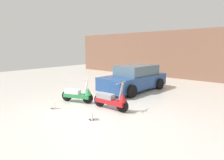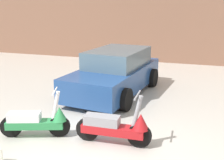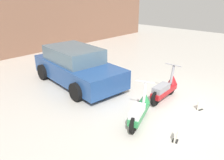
% 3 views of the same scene
% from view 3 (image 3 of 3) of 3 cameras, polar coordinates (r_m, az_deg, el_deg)
% --- Properties ---
extents(ground_plane, '(28.00, 28.00, 0.00)m').
position_cam_3_polar(ground_plane, '(6.55, 17.06, -7.31)').
color(ground_plane, beige).
extents(wall_back, '(19.60, 0.12, 3.42)m').
position_cam_3_polar(wall_back, '(12.31, -22.13, 13.88)').
color(wall_back, '#845B47').
rests_on(wall_back, ground_plane).
extents(scooter_front_left, '(1.33, 0.70, 0.97)m').
position_cam_3_polar(scooter_front_left, '(5.61, 7.35, -7.60)').
color(scooter_front_left, black).
rests_on(scooter_front_left, ground_plane).
extents(scooter_front_right, '(1.48, 0.53, 1.03)m').
position_cam_3_polar(scooter_front_right, '(6.89, 13.77, -2.05)').
color(scooter_front_right, black).
rests_on(scooter_front_right, ground_plane).
extents(car_rear_left, '(2.16, 3.95, 1.29)m').
position_cam_3_polar(car_rear_left, '(7.98, -9.20, 3.54)').
color(car_rear_left, navy).
rests_on(car_rear_left, ground_plane).
extents(placard_near_left_scooter, '(0.20, 0.16, 0.26)m').
position_cam_3_polar(placard_near_left_scooter, '(5.19, 16.29, -14.07)').
color(placard_near_left_scooter, black).
rests_on(placard_near_left_scooter, ground_plane).
extents(placard_near_right_scooter, '(0.20, 0.17, 0.26)m').
position_cam_3_polar(placard_near_right_scooter, '(6.68, 22.05, -6.28)').
color(placard_near_right_scooter, black).
rests_on(placard_near_right_scooter, ground_plane).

